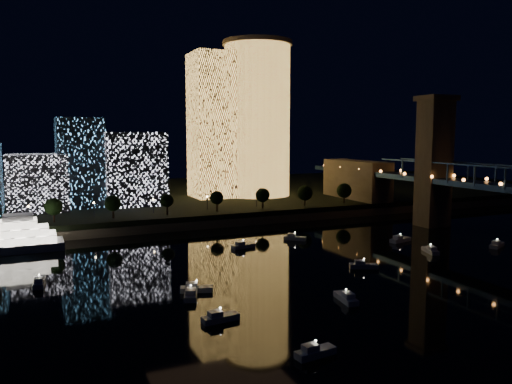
% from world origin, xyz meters
% --- Properties ---
extents(ground, '(520.00, 520.00, 0.00)m').
position_xyz_m(ground, '(0.00, 0.00, 0.00)').
color(ground, black).
rests_on(ground, ground).
extents(far_bank, '(420.00, 160.00, 5.00)m').
position_xyz_m(far_bank, '(0.00, 160.00, 2.50)').
color(far_bank, black).
rests_on(far_bank, ground).
extents(seawall, '(420.00, 6.00, 3.00)m').
position_xyz_m(seawall, '(0.00, 82.00, 1.50)').
color(seawall, '#6B5E4C').
rests_on(seawall, ground).
extents(tower_cylindrical, '(34.00, 34.00, 75.31)m').
position_xyz_m(tower_cylindrical, '(26.59, 130.00, 42.78)').
color(tower_cylindrical, '#E9A84A').
rests_on(tower_cylindrical, far_bank).
extents(tower_rectangular, '(21.64, 21.64, 68.85)m').
position_xyz_m(tower_rectangular, '(5.10, 133.03, 39.43)').
color(tower_rectangular, '#E9A84A').
rests_on(tower_rectangular, far_bank).
extents(midrise_blocks, '(83.39, 30.07, 37.23)m').
position_xyz_m(midrise_blocks, '(-61.94, 122.82, 20.32)').
color(midrise_blocks, white).
rests_on(midrise_blocks, far_bank).
extents(motorboats, '(138.28, 84.15, 2.78)m').
position_xyz_m(motorboats, '(-10.66, 13.53, 0.81)').
color(motorboats, silver).
rests_on(motorboats, ground).
extents(esplanade_trees, '(165.96, 6.61, 8.80)m').
position_xyz_m(esplanade_trees, '(-21.82, 88.00, 10.47)').
color(esplanade_trees, black).
rests_on(esplanade_trees, far_bank).
extents(street_lamps, '(132.70, 0.70, 5.65)m').
position_xyz_m(street_lamps, '(-34.00, 94.00, 9.02)').
color(street_lamps, black).
rests_on(street_lamps, far_bank).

